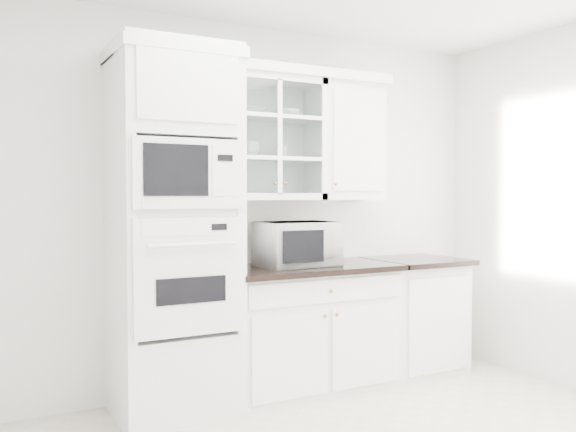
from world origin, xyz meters
TOP-DOWN VIEW (x-y plane):
  - room_shell at (0.00, 0.43)m, footprint 4.00×3.50m
  - oven_column at (-0.75, 1.42)m, footprint 0.76×0.68m
  - base_cabinet_run at (0.28, 1.45)m, footprint 1.32×0.67m
  - extra_base_cabinet at (1.28, 1.45)m, footprint 0.72×0.67m
  - upper_cabinet_glass at (0.03, 1.58)m, footprint 0.80×0.33m
  - upper_cabinet_solid at (0.71, 1.58)m, footprint 0.55×0.33m
  - crown_molding at (-0.07, 1.56)m, footprint 2.14×0.38m
  - countertop_microwave at (0.18, 1.45)m, footprint 0.57×0.48m
  - bowl_a at (-0.14, 1.57)m, footprint 0.23×0.23m
  - bowl_b at (0.18, 1.59)m, footprint 0.22×0.22m
  - cup_a at (-0.12, 1.60)m, footprint 0.17×0.17m
  - cup_b at (0.13, 1.57)m, footprint 0.12×0.12m

SIDE VIEW (x-z plane):
  - base_cabinet_run at x=0.28m, z-range 0.00..0.92m
  - extra_base_cabinet at x=1.28m, z-range 0.00..0.92m
  - countertop_microwave at x=0.18m, z-range 0.92..1.24m
  - oven_column at x=-0.75m, z-range 0.00..2.40m
  - cup_b at x=0.13m, z-range 1.71..1.80m
  - cup_a at x=-0.12m, z-range 1.71..1.82m
  - room_shell at x=0.00m, z-range 0.43..3.13m
  - upper_cabinet_glass at x=0.03m, z-range 1.40..2.30m
  - upper_cabinet_solid at x=0.71m, z-range 1.40..2.30m
  - bowl_a at x=-0.14m, z-range 2.01..2.06m
  - bowl_b at x=0.18m, z-range 2.01..2.07m
  - crown_molding at x=-0.07m, z-range 2.30..2.37m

